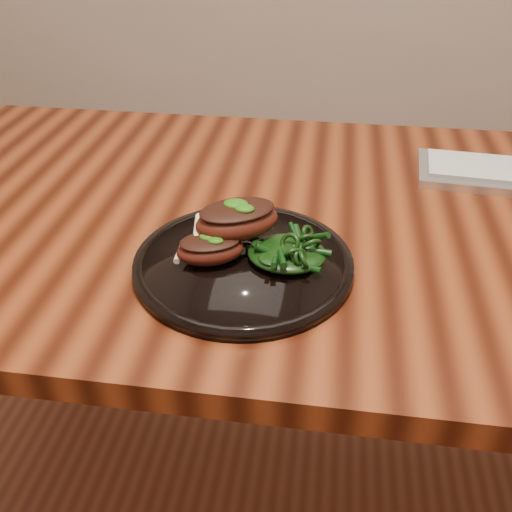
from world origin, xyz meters
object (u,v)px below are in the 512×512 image
Objects in this scene: lamb_chop_front at (210,248)px; greens_heap at (287,249)px; plate at (243,263)px; desk at (344,257)px.

lamb_chop_front is 0.98× the size of greens_heap.
greens_heap is at bearing 5.19° from plate.
desk is 14.79× the size of greens_heap.
desk is 5.30× the size of plate.
lamb_chop_front reaches higher than desk.
greens_heap is (0.10, 0.02, -0.00)m from lamb_chop_front.
greens_heap is (0.06, 0.01, 0.03)m from plate.
lamb_chop_front is (-0.19, -0.18, 0.12)m from desk.
plate is 0.06m from greens_heap.
lamb_chop_front and greens_heap have the same top height.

